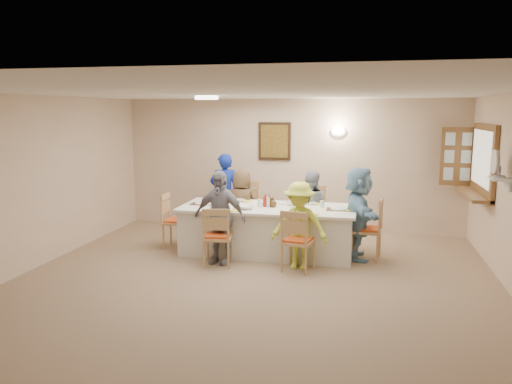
% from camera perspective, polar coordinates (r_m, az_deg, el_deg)
% --- Properties ---
extents(ground, '(7.00, 7.00, 0.00)m').
position_cam_1_polar(ground, '(6.51, -0.99, -11.20)').
color(ground, '#887159').
extents(room_walls, '(7.00, 7.00, 7.00)m').
position_cam_1_polar(room_walls, '(6.14, -1.02, 2.16)').
color(room_walls, beige).
rests_on(room_walls, ground).
extents(wall_picture, '(0.62, 0.05, 0.72)m').
position_cam_1_polar(wall_picture, '(9.56, 2.12, 5.82)').
color(wall_picture, '#3D2615').
rests_on(wall_picture, room_walls).
extents(wall_sconce, '(0.26, 0.09, 0.18)m').
position_cam_1_polar(wall_sconce, '(9.39, 9.37, 6.86)').
color(wall_sconce, white).
rests_on(wall_sconce, room_walls).
extents(ceiling_light, '(0.36, 0.36, 0.05)m').
position_cam_1_polar(ceiling_light, '(7.82, -5.67, 10.66)').
color(ceiling_light, white).
rests_on(ceiling_light, room_walls).
extents(serving_hatch, '(0.06, 1.50, 1.15)m').
position_cam_1_polar(serving_hatch, '(8.55, 24.55, 3.23)').
color(serving_hatch, brown).
rests_on(serving_hatch, room_walls).
extents(hatch_sill, '(0.30, 1.50, 0.05)m').
position_cam_1_polar(hatch_sill, '(8.59, 23.54, -0.22)').
color(hatch_sill, brown).
rests_on(hatch_sill, room_walls).
extents(shutter_door, '(0.55, 0.04, 1.00)m').
position_cam_1_polar(shutter_door, '(9.24, 22.02, 3.79)').
color(shutter_door, brown).
rests_on(shutter_door, room_walls).
extents(fan_shelf, '(0.22, 0.36, 0.03)m').
position_cam_1_polar(fan_shelf, '(7.23, 26.05, 1.38)').
color(fan_shelf, white).
rests_on(fan_shelf, room_walls).
extents(desk_fan, '(0.30, 0.30, 0.28)m').
position_cam_1_polar(desk_fan, '(7.21, 25.90, 2.57)').
color(desk_fan, '#A5A5A8').
rests_on(desk_fan, fan_shelf).
extents(dining_table, '(2.78, 1.18, 0.76)m').
position_cam_1_polar(dining_table, '(8.05, 1.36, -4.35)').
color(dining_table, white).
rests_on(dining_table, ground).
extents(chair_back_left, '(0.54, 0.54, 1.03)m').
position_cam_1_polar(chair_back_left, '(8.91, -1.42, -2.11)').
color(chair_back_left, tan).
rests_on(chair_back_left, ground).
extents(chair_back_right, '(0.52, 0.52, 0.99)m').
position_cam_1_polar(chair_back_right, '(8.71, 6.27, -2.59)').
color(chair_back_right, tan).
rests_on(chair_back_right, ground).
extents(chair_front_left, '(0.50, 0.50, 0.90)m').
position_cam_1_polar(chair_front_left, '(7.42, -4.42, -5.00)').
color(chair_front_left, tan).
rests_on(chair_front_left, ground).
extents(chair_front_right, '(0.51, 0.51, 0.91)m').
position_cam_1_polar(chair_front_right, '(7.17, 4.83, -5.47)').
color(chair_front_right, tan).
rests_on(chair_front_right, ground).
extents(chair_left_end, '(0.46, 0.46, 0.92)m').
position_cam_1_polar(chair_left_end, '(8.46, -9.01, -3.23)').
color(chair_left_end, tan).
rests_on(chair_left_end, ground).
extents(chair_right_end, '(0.51, 0.51, 0.96)m').
position_cam_1_polar(chair_right_end, '(7.88, 12.51, -4.12)').
color(chair_right_end, tan).
rests_on(chair_right_end, ground).
extents(diner_back_left, '(0.69, 0.51, 1.28)m').
position_cam_1_polar(diner_back_left, '(8.77, -1.62, -1.49)').
color(diner_back_left, brown).
rests_on(diner_back_left, ground).
extents(diner_back_right, '(0.67, 0.55, 1.27)m').
position_cam_1_polar(diner_back_right, '(8.56, 6.20, -1.81)').
color(diner_back_right, '#979DB1').
rests_on(diner_back_right, ground).
extents(diner_front_left, '(0.94, 0.62, 1.41)m').
position_cam_1_polar(diner_front_left, '(7.47, -4.18, -2.89)').
color(diner_front_left, '#94919C').
rests_on(diner_front_left, ground).
extents(diner_front_right, '(0.92, 0.64, 1.27)m').
position_cam_1_polar(diner_front_right, '(7.24, 4.98, -3.84)').
color(diner_front_right, '#E7FC4D').
rests_on(diner_front_right, ground).
extents(diner_right_end, '(1.46, 0.83, 1.44)m').
position_cam_1_polar(diner_right_end, '(7.83, 11.62, -2.38)').
color(diner_right_end, '#7DAFD1').
rests_on(diner_right_end, ground).
extents(caregiver, '(0.76, 0.68, 1.50)m').
position_cam_1_polar(caregiver, '(9.32, -3.60, -0.17)').
color(caregiver, '#122A9B').
rests_on(caregiver, ground).
extents(placemat_fl, '(0.34, 0.25, 0.01)m').
position_cam_1_polar(placemat_fl, '(7.71, -3.63, -2.06)').
color(placemat_fl, '#472B19').
rests_on(placemat_fl, dining_table).
extents(plate_fl, '(0.25, 0.25, 0.02)m').
position_cam_1_polar(plate_fl, '(7.70, -3.63, -1.99)').
color(plate_fl, white).
rests_on(plate_fl, dining_table).
extents(napkin_fl, '(0.15, 0.15, 0.01)m').
position_cam_1_polar(napkin_fl, '(7.61, -2.43, -2.14)').
color(napkin_fl, '#E7FB35').
rests_on(napkin_fl, dining_table).
extents(placemat_fr, '(0.33, 0.24, 0.01)m').
position_cam_1_polar(placemat_fr, '(7.47, 5.26, -2.45)').
color(placemat_fr, '#472B19').
rests_on(placemat_fr, dining_table).
extents(plate_fr, '(0.25, 0.25, 0.02)m').
position_cam_1_polar(plate_fr, '(7.46, 5.26, -2.38)').
color(plate_fr, white).
rests_on(plate_fr, dining_table).
extents(napkin_fr, '(0.13, 0.13, 0.01)m').
position_cam_1_polar(napkin_fr, '(7.40, 6.60, -2.53)').
color(napkin_fr, '#E7FB35').
rests_on(napkin_fr, dining_table).
extents(placemat_bl, '(0.35, 0.26, 0.01)m').
position_cam_1_polar(placemat_bl, '(8.50, -2.05, -0.98)').
color(placemat_bl, '#472B19').
rests_on(placemat_bl, dining_table).
extents(plate_bl, '(0.24, 0.24, 0.02)m').
position_cam_1_polar(plate_bl, '(8.50, -2.05, -0.91)').
color(plate_bl, white).
rests_on(plate_bl, dining_table).
extents(napkin_bl, '(0.13, 0.13, 0.01)m').
position_cam_1_polar(napkin_bl, '(8.41, -0.95, -1.04)').
color(napkin_bl, '#E7FB35').
rests_on(napkin_bl, dining_table).
extents(placemat_br, '(0.36, 0.26, 0.01)m').
position_cam_1_polar(placemat_br, '(8.29, 6.01, -1.30)').
color(placemat_br, '#472B19').
rests_on(placemat_br, dining_table).
extents(plate_br, '(0.26, 0.26, 0.02)m').
position_cam_1_polar(plate_br, '(8.28, 6.01, -1.23)').
color(plate_br, white).
rests_on(plate_br, dining_table).
extents(napkin_br, '(0.14, 0.14, 0.01)m').
position_cam_1_polar(napkin_br, '(8.22, 7.22, -1.36)').
color(napkin_br, '#E7FB35').
rests_on(napkin_br, dining_table).
extents(placemat_le, '(0.37, 0.28, 0.01)m').
position_cam_1_polar(placemat_le, '(8.25, -6.15, -1.35)').
color(placemat_le, '#472B19').
rests_on(placemat_le, dining_table).
extents(plate_le, '(0.26, 0.26, 0.02)m').
position_cam_1_polar(plate_le, '(8.25, -6.15, -1.28)').
color(plate_le, white).
rests_on(plate_le, dining_table).
extents(napkin_le, '(0.13, 0.13, 0.01)m').
position_cam_1_polar(napkin_le, '(8.14, -5.06, -1.41)').
color(napkin_le, '#E7FB35').
rests_on(napkin_le, dining_table).
extents(placemat_re, '(0.38, 0.28, 0.01)m').
position_cam_1_polar(placemat_re, '(7.83, 9.44, -1.99)').
color(placemat_re, '#472B19').
rests_on(placemat_re, dining_table).
extents(plate_re, '(0.26, 0.26, 0.02)m').
position_cam_1_polar(plate_re, '(7.83, 9.44, -1.92)').
color(plate_re, white).
rests_on(plate_re, dining_table).
extents(napkin_re, '(0.14, 0.14, 0.01)m').
position_cam_1_polar(napkin_re, '(7.77, 10.74, -2.06)').
color(napkin_re, '#E7FB35').
rests_on(napkin_re, dining_table).
extents(teacup_a, '(0.12, 0.12, 0.09)m').
position_cam_1_polar(teacup_a, '(7.86, -4.99, -1.56)').
color(teacup_a, white).
rests_on(teacup_a, dining_table).
extents(teacup_b, '(0.12, 0.12, 0.08)m').
position_cam_1_polar(teacup_b, '(8.37, 4.97, -0.91)').
color(teacup_b, white).
rests_on(teacup_b, dining_table).
extents(bowl_a, '(0.35, 0.35, 0.06)m').
position_cam_1_polar(bowl_a, '(7.76, -1.14, -1.78)').
color(bowl_a, white).
rests_on(bowl_a, dining_table).
extents(bowl_b, '(0.28, 0.28, 0.07)m').
position_cam_1_polar(bowl_b, '(8.11, 4.21, -1.29)').
color(bowl_b, white).
rests_on(bowl_b, dining_table).
extents(condiment_ketchup, '(0.12, 0.12, 0.21)m').
position_cam_1_polar(condiment_ketchup, '(7.97, 1.07, -0.91)').
color(condiment_ketchup, red).
rests_on(condiment_ketchup, dining_table).
extents(condiment_brown, '(0.13, 0.14, 0.20)m').
position_cam_1_polar(condiment_brown, '(7.97, 1.59, -0.97)').
color(condiment_brown, '#4F3415').
rests_on(condiment_brown, dining_table).
extents(condiment_malt, '(0.18, 0.18, 0.16)m').
position_cam_1_polar(condiment_malt, '(7.93, 1.96, -1.18)').
color(condiment_malt, '#4F3415').
rests_on(condiment_malt, dining_table).
extents(drinking_glass, '(0.07, 0.07, 0.10)m').
position_cam_1_polar(drinking_glass, '(8.04, 0.39, -1.19)').
color(drinking_glass, silver).
rests_on(drinking_glass, dining_table).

